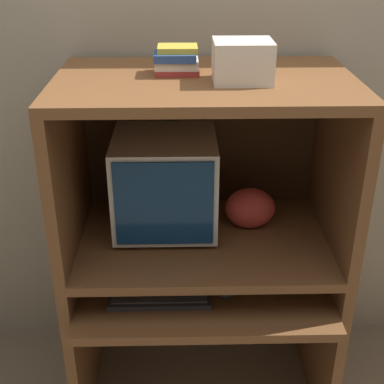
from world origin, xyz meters
name	(u,v)px	position (x,y,z in m)	size (l,w,h in m)	color
wall_back	(201,80)	(0.00, 0.71, 1.30)	(6.00, 0.06, 2.60)	gray
desk_base	(203,321)	(0.00, 0.27, 0.40)	(1.04, 0.72, 0.62)	brown
desk_monitor_shelf	(203,244)	(0.00, 0.32, 0.74)	(1.04, 0.65, 0.16)	brown
hutch_upper	(204,132)	(0.00, 0.36, 1.20)	(1.04, 0.65, 0.64)	brown
crt_monitor	(165,182)	(-0.15, 0.41, 0.97)	(0.39, 0.39, 0.39)	beige
keyboard	(160,295)	(-0.17, 0.14, 0.63)	(0.38, 0.16, 0.03)	#2D2D30
mouse	(226,294)	(0.08, 0.14, 0.63)	(0.07, 0.04, 0.03)	#28282B
snack_bag	(250,208)	(0.19, 0.41, 0.86)	(0.20, 0.15, 0.16)	#BC382D
book_stack	(176,61)	(-0.10, 0.38, 1.46)	(0.16, 0.13, 0.10)	maroon
storage_box	(243,61)	(0.12, 0.27, 1.48)	(0.19, 0.16, 0.13)	beige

